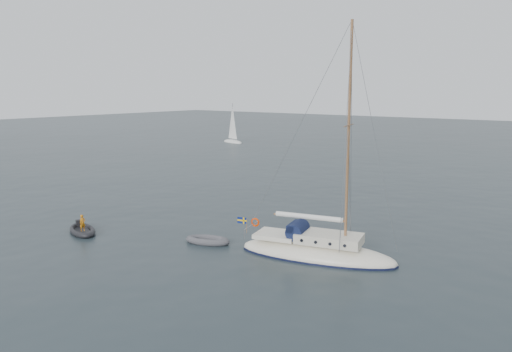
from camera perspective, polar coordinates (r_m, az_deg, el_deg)
The scene contains 5 objects.
ground at distance 29.10m, azimuth 1.90°, elevation -10.10°, with size 300.00×300.00×0.00m, color black.
sailboat at distance 30.22m, azimuth 6.99°, elevation -7.24°, with size 10.05×3.01×14.32m.
dinghy at distance 33.04m, azimuth -5.54°, elevation -7.32°, with size 3.05×1.38×0.44m.
rib at distance 37.21m, azimuth -19.24°, elevation -5.83°, with size 3.45×1.57×1.36m.
distant_yacht_a at distance 93.59m, azimuth -2.70°, elevation 5.87°, with size 5.83×3.11×7.73m.
Camera 1 is at (15.68, -22.39, 9.99)m, focal length 35.00 mm.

